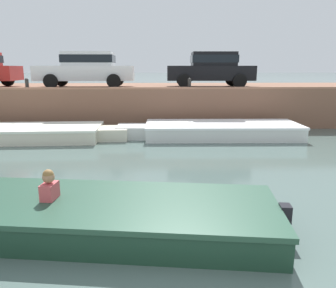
{
  "coord_description": "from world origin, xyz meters",
  "views": [
    {
      "loc": [
        0.07,
        -1.06,
        2.51
      ],
      "look_at": [
        0.28,
        4.36,
        1.26
      ],
      "focal_mm": 35.0,
      "sensor_mm": 36.0,
      "label": 1
    }
  ],
  "objects_px": {
    "boat_moored_central_white": "(214,130)",
    "car_centre_black": "(211,68)",
    "mooring_bollard_west": "(27,83)",
    "boat_moored_west_cream": "(34,133)",
    "mooring_bollard_mid": "(189,83)",
    "motorboat_passing": "(85,215)",
    "car_left_inner_white": "(87,68)"
  },
  "relations": [
    {
      "from": "motorboat_passing",
      "to": "car_left_inner_white",
      "type": "relative_size",
      "value": 1.56
    },
    {
      "from": "boat_moored_central_white",
      "to": "car_centre_black",
      "type": "relative_size",
      "value": 1.72
    },
    {
      "from": "boat_moored_west_cream",
      "to": "boat_moored_central_white",
      "type": "height_order",
      "value": "boat_moored_central_white"
    },
    {
      "from": "boat_moored_west_cream",
      "to": "car_left_inner_white",
      "type": "distance_m",
      "value": 4.38
    },
    {
      "from": "mooring_bollard_west",
      "to": "boat_moored_west_cream",
      "type": "bearing_deg",
      "value": -67.02
    },
    {
      "from": "car_left_inner_white",
      "to": "car_centre_black",
      "type": "height_order",
      "value": "same"
    },
    {
      "from": "boat_moored_central_white",
      "to": "car_centre_black",
      "type": "bearing_deg",
      "value": 83.77
    },
    {
      "from": "car_centre_black",
      "to": "mooring_bollard_mid",
      "type": "bearing_deg",
      "value": -128.15
    },
    {
      "from": "car_left_inner_white",
      "to": "mooring_bollard_west",
      "type": "height_order",
      "value": "car_left_inner_white"
    },
    {
      "from": "motorboat_passing",
      "to": "car_left_inner_white",
      "type": "xyz_separation_m",
      "value": [
        -1.92,
        10.35,
        2.28
      ]
    },
    {
      "from": "car_left_inner_white",
      "to": "mooring_bollard_mid",
      "type": "bearing_deg",
      "value": -17.81
    },
    {
      "from": "boat_moored_west_cream",
      "to": "motorboat_passing",
      "type": "xyz_separation_m",
      "value": [
        3.22,
        -6.84,
        0.0
      ]
    },
    {
      "from": "car_centre_black",
      "to": "mooring_bollard_west",
      "type": "height_order",
      "value": "car_centre_black"
    },
    {
      "from": "boat_moored_central_white",
      "to": "car_left_inner_white",
      "type": "bearing_deg",
      "value": 148.07
    },
    {
      "from": "motorboat_passing",
      "to": "mooring_bollard_west",
      "type": "height_order",
      "value": "mooring_bollard_west"
    },
    {
      "from": "car_left_inner_white",
      "to": "mooring_bollard_mid",
      "type": "height_order",
      "value": "car_left_inner_white"
    },
    {
      "from": "motorboat_passing",
      "to": "mooring_bollard_mid",
      "type": "bearing_deg",
      "value": 74.01
    },
    {
      "from": "boat_moored_central_white",
      "to": "mooring_bollard_mid",
      "type": "distance_m",
      "value": 2.59
    },
    {
      "from": "mooring_bollard_west",
      "to": "mooring_bollard_mid",
      "type": "bearing_deg",
      "value": 0.0
    },
    {
      "from": "boat_moored_west_cream",
      "to": "mooring_bollard_west",
      "type": "height_order",
      "value": "mooring_bollard_west"
    },
    {
      "from": "car_centre_black",
      "to": "mooring_bollard_west",
      "type": "distance_m",
      "value": 7.93
    },
    {
      "from": "motorboat_passing",
      "to": "mooring_bollard_mid",
      "type": "xyz_separation_m",
      "value": [
        2.55,
        8.91,
        1.67
      ]
    },
    {
      "from": "boat_moored_central_white",
      "to": "car_centre_black",
      "type": "xyz_separation_m",
      "value": [
        0.36,
        3.27,
        2.27
      ]
    },
    {
      "from": "motorboat_passing",
      "to": "car_left_inner_white",
      "type": "height_order",
      "value": "car_left_inner_white"
    },
    {
      "from": "mooring_bollard_west",
      "to": "motorboat_passing",
      "type": "bearing_deg",
      "value": -65.31
    },
    {
      "from": "boat_moored_central_white",
      "to": "mooring_bollard_west",
      "type": "distance_m",
      "value": 7.82
    },
    {
      "from": "boat_moored_central_white",
      "to": "motorboat_passing",
      "type": "distance_m",
      "value": 7.82
    },
    {
      "from": "mooring_bollard_mid",
      "to": "mooring_bollard_west",
      "type": "bearing_deg",
      "value": 180.0
    },
    {
      "from": "motorboat_passing",
      "to": "car_centre_black",
      "type": "bearing_deg",
      "value": 70.42
    },
    {
      "from": "motorboat_passing",
      "to": "mooring_bollard_west",
      "type": "distance_m",
      "value": 9.95
    },
    {
      "from": "car_left_inner_white",
      "to": "boat_moored_central_white",
      "type": "bearing_deg",
      "value": -31.93
    },
    {
      "from": "car_left_inner_white",
      "to": "mooring_bollard_west",
      "type": "xyz_separation_m",
      "value": [
        -2.17,
        -1.44,
        -0.61
      ]
    }
  ]
}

